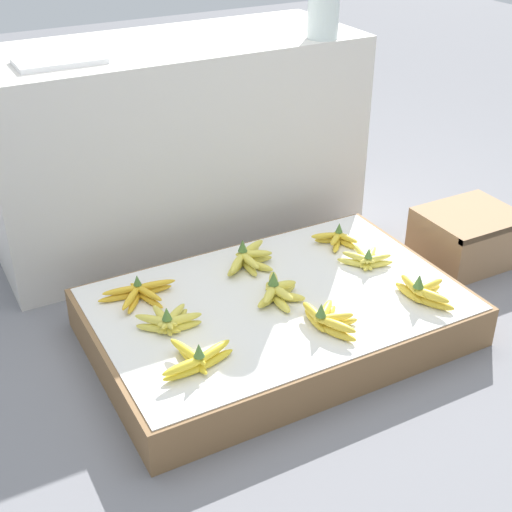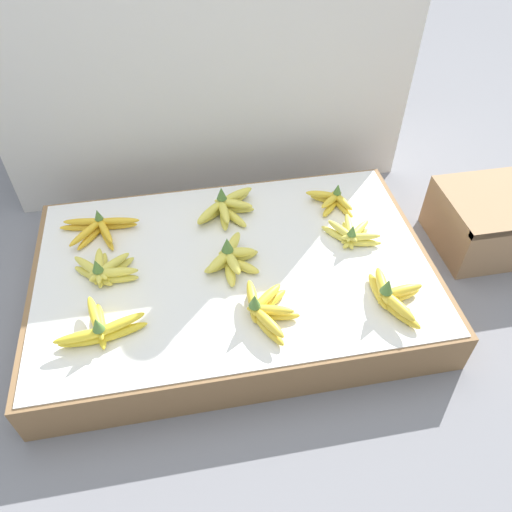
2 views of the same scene
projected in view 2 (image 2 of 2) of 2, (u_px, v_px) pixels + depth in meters
ground_plane at (235, 295)px, 1.63m from camera, size 10.00×10.00×0.00m
display_platform at (234, 280)px, 1.58m from camera, size 1.21×0.79×0.15m
back_vendor_table at (201, 62)px, 1.92m from camera, size 1.48×0.58×0.81m
wooden_crate at (493, 221)px, 1.73m from camera, size 0.37×0.31×0.21m
banana_bunch_front_left at (101, 329)px, 1.31m from camera, size 0.24×0.17×0.10m
banana_bunch_front_midleft at (265, 309)px, 1.36m from camera, size 0.15×0.22×0.10m
banana_bunch_front_midright at (392, 296)px, 1.39m from camera, size 0.14×0.22×0.11m
banana_bunch_middle_left at (104, 271)px, 1.46m from camera, size 0.20×0.15×0.09m
banana_bunch_middle_midleft at (232, 258)px, 1.49m from camera, size 0.18×0.20×0.11m
banana_bunch_middle_midright at (352, 234)px, 1.58m from camera, size 0.18×0.14×0.08m
banana_bunch_back_left at (99, 228)px, 1.60m from camera, size 0.26×0.16×0.08m
banana_bunch_back_midleft at (227, 208)px, 1.66m from camera, size 0.22×0.20×0.10m
banana_bunch_back_midright at (333, 201)px, 1.69m from camera, size 0.14×0.15×0.08m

